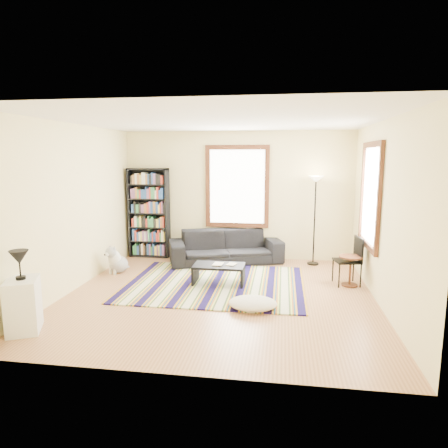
# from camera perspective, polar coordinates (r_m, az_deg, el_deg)

# --- Properties ---
(floor) EXTENTS (5.00, 5.00, 0.10)m
(floor) POSITION_cam_1_polar(r_m,az_deg,el_deg) (6.72, -0.63, -10.43)
(floor) COLOR #AD7A4F
(floor) RESTS_ON ground
(ceiling) EXTENTS (5.00, 5.00, 0.10)m
(ceiling) POSITION_cam_1_polar(r_m,az_deg,el_deg) (6.34, -0.68, 15.02)
(ceiling) COLOR white
(ceiling) RESTS_ON floor
(wall_back) EXTENTS (5.00, 0.10, 2.80)m
(wall_back) POSITION_cam_1_polar(r_m,az_deg,el_deg) (8.88, 1.94, 4.10)
(wall_back) COLOR #F4E7A4
(wall_back) RESTS_ON floor
(wall_front) EXTENTS (5.00, 0.10, 2.80)m
(wall_front) POSITION_cam_1_polar(r_m,az_deg,el_deg) (3.91, -6.56, -3.04)
(wall_front) COLOR #F4E7A4
(wall_front) RESTS_ON floor
(wall_left) EXTENTS (0.10, 5.00, 2.80)m
(wall_left) POSITION_cam_1_polar(r_m,az_deg,el_deg) (7.22, -21.09, 2.19)
(wall_left) COLOR #F4E7A4
(wall_left) RESTS_ON floor
(wall_right) EXTENTS (0.10, 5.00, 2.80)m
(wall_right) POSITION_cam_1_polar(r_m,az_deg,el_deg) (6.48, 22.22, 1.34)
(wall_right) COLOR #F4E7A4
(wall_right) RESTS_ON floor
(window_back) EXTENTS (1.20, 0.06, 1.60)m
(window_back) POSITION_cam_1_polar(r_m,az_deg,el_deg) (8.78, 1.89, 5.34)
(window_back) COLOR white
(window_back) RESTS_ON wall_back
(window_right) EXTENTS (0.06, 1.20, 1.60)m
(window_right) POSITION_cam_1_polar(r_m,az_deg,el_deg) (7.21, 20.21, 3.83)
(window_right) COLOR white
(window_right) RESTS_ON wall_right
(rug) EXTENTS (3.13, 2.50, 0.02)m
(rug) POSITION_cam_1_polar(r_m,az_deg,el_deg) (7.21, -1.27, -8.51)
(rug) COLOR #120B39
(rug) RESTS_ON floor
(sofa) EXTENTS (1.66, 2.54, 0.69)m
(sofa) POSITION_cam_1_polar(r_m,az_deg,el_deg) (8.58, 0.23, -3.23)
(sofa) COLOR black
(sofa) RESTS_ON floor
(bookshelf) EXTENTS (0.90, 0.30, 2.00)m
(bookshelf) POSITION_cam_1_polar(r_m,az_deg,el_deg) (9.14, -10.66, 1.57)
(bookshelf) COLOR black
(bookshelf) RESTS_ON floor
(coffee_table) EXTENTS (1.02, 0.82, 0.36)m
(coffee_table) POSITION_cam_1_polar(r_m,az_deg,el_deg) (7.16, -0.73, -7.22)
(coffee_table) COLOR black
(coffee_table) RESTS_ON floor
(book_a) EXTENTS (0.19, 0.24, 0.02)m
(book_a) POSITION_cam_1_polar(r_m,az_deg,el_deg) (7.12, -1.54, -5.72)
(book_a) COLOR beige
(book_a) RESTS_ON coffee_table
(book_b) EXTENTS (0.19, 0.23, 0.02)m
(book_b) POSITION_cam_1_polar(r_m,az_deg,el_deg) (7.13, 0.52, -5.72)
(book_b) COLOR beige
(book_b) RESTS_ON coffee_table
(floor_cushion) EXTENTS (0.78, 0.62, 0.18)m
(floor_cushion) POSITION_cam_1_polar(r_m,az_deg,el_deg) (6.08, 4.14, -11.23)
(floor_cushion) COLOR beige
(floor_cushion) RESTS_ON floor
(floor_lamp) EXTENTS (0.36, 0.36, 1.86)m
(floor_lamp) POSITION_cam_1_polar(r_m,az_deg,el_deg) (8.51, 12.80, 0.43)
(floor_lamp) COLOR black
(floor_lamp) RESTS_ON floor
(side_table) EXTENTS (0.45, 0.45, 0.54)m
(side_table) POSITION_cam_1_polar(r_m,az_deg,el_deg) (7.39, 17.58, -6.41)
(side_table) COLOR #4C2513
(side_table) RESTS_ON floor
(folding_chair) EXTENTS (0.49, 0.47, 0.86)m
(folding_chair) POSITION_cam_1_polar(r_m,az_deg,el_deg) (7.41, 17.17, -5.06)
(folding_chair) COLOR black
(folding_chair) RESTS_ON floor
(white_cabinet) EXTENTS (0.55, 0.61, 0.70)m
(white_cabinet) POSITION_cam_1_polar(r_m,az_deg,el_deg) (5.88, -26.76, -10.33)
(white_cabinet) COLOR white
(white_cabinet) RESTS_ON floor
(table_lamp) EXTENTS (0.31, 0.31, 0.38)m
(table_lamp) POSITION_cam_1_polar(r_m,az_deg,el_deg) (5.73, -27.16, -5.23)
(table_lamp) COLOR black
(table_lamp) RESTS_ON white_cabinet
(dog) EXTENTS (0.58, 0.65, 0.54)m
(dog) POSITION_cam_1_polar(r_m,az_deg,el_deg) (8.12, -14.83, -4.85)
(dog) COLOR #B9B9B9
(dog) RESTS_ON floor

